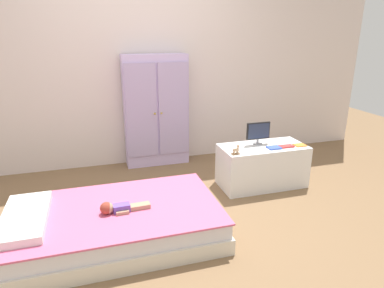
% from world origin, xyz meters
% --- Properties ---
extents(ground_plane, '(10.00, 10.00, 0.02)m').
position_xyz_m(ground_plane, '(0.00, 0.00, -0.01)').
color(ground_plane, brown).
extents(back_wall, '(6.40, 0.05, 2.70)m').
position_xyz_m(back_wall, '(0.00, 1.57, 1.35)').
color(back_wall, silver).
rests_on(back_wall, ground_plane).
extents(bed, '(1.70, 0.99, 0.27)m').
position_xyz_m(bed, '(-0.48, -0.13, 0.13)').
color(bed, silver).
rests_on(bed, ground_plane).
extents(pillow, '(0.32, 0.71, 0.06)m').
position_xyz_m(pillow, '(-1.13, -0.13, 0.30)').
color(pillow, white).
rests_on(pillow, bed).
extents(doll, '(0.39, 0.14, 0.10)m').
position_xyz_m(doll, '(-0.47, -0.19, 0.31)').
color(doll, '#6B4CB2').
rests_on(doll, bed).
extents(wardrobe, '(0.78, 0.25, 1.37)m').
position_xyz_m(wardrobe, '(0.18, 1.42, 0.69)').
color(wardrobe, silver).
rests_on(wardrobe, ground_plane).
extents(tv_stand, '(0.92, 0.45, 0.46)m').
position_xyz_m(tv_stand, '(1.15, 0.44, 0.23)').
color(tv_stand, white).
rests_on(tv_stand, ground_plane).
extents(tv_monitor, '(0.27, 0.10, 0.24)m').
position_xyz_m(tv_monitor, '(1.12, 0.52, 0.60)').
color(tv_monitor, '#99999E').
rests_on(tv_monitor, tv_stand).
extents(rocking_horse_toy, '(0.08, 0.04, 0.10)m').
position_xyz_m(rocking_horse_toy, '(0.76, 0.29, 0.50)').
color(rocking_horse_toy, '#8E6642').
rests_on(rocking_horse_toy, tv_stand).
extents(book_blue, '(0.14, 0.11, 0.01)m').
position_xyz_m(book_blue, '(1.22, 0.34, 0.46)').
color(book_blue, blue).
rests_on(book_blue, tv_stand).
extents(book_red, '(0.15, 0.08, 0.02)m').
position_xyz_m(book_red, '(1.37, 0.34, 0.46)').
color(book_red, '#CC3838').
rests_on(book_red, tv_stand).
extents(book_orange, '(0.12, 0.10, 0.01)m').
position_xyz_m(book_orange, '(1.53, 0.34, 0.46)').
color(book_orange, orange).
rests_on(book_orange, tv_stand).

